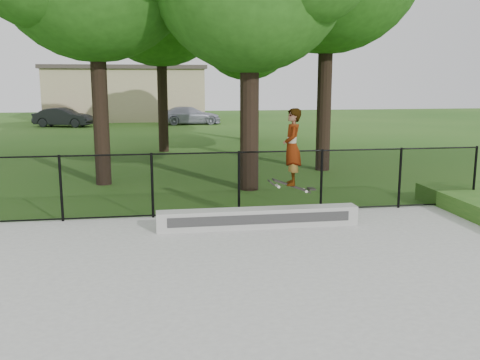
{
  "coord_description": "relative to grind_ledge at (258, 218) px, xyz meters",
  "views": [
    {
      "loc": [
        0.07,
        -6.19,
        3.17
      ],
      "look_at": [
        1.75,
        4.2,
        1.2
      ],
      "focal_mm": 40.0,
      "sensor_mm": 36.0,
      "label": 1
    }
  ],
  "objects": [
    {
      "name": "ground",
      "position": [
        -2.23,
        -4.7,
        -0.27
      ],
      "size": [
        100.0,
        100.0,
        0.0
      ],
      "primitive_type": "plane",
      "color": "#265417",
      "rests_on": "ground"
    },
    {
      "name": "concrete_slab",
      "position": [
        -2.23,
        -4.7,
        -0.24
      ],
      "size": [
        14.0,
        12.0,
        0.06
      ],
      "primitive_type": "cube",
      "color": "#9C9B97",
      "rests_on": "ground"
    },
    {
      "name": "grind_ledge",
      "position": [
        0.0,
        0.0,
        0.0
      ],
      "size": [
        4.33,
        0.4,
        0.41
      ],
      "primitive_type": "cube",
      "color": "#9B9B96",
      "rests_on": "concrete_slab"
    },
    {
      "name": "car_a",
      "position": [
        -8.67,
        29.83,
        0.35
      ],
      "size": [
        3.86,
        2.82,
        1.23
      ],
      "primitive_type": "imported",
      "rotation": [
        0.0,
        0.0,
        1.14
      ],
      "color": "maroon",
      "rests_on": "ground"
    },
    {
      "name": "car_b",
      "position": [
        -8.3,
        27.44,
        0.38
      ],
      "size": [
        3.8,
        2.31,
        1.3
      ],
      "primitive_type": "imported",
      "rotation": [
        0.0,
        0.0,
        1.29
      ],
      "color": "black",
      "rests_on": "ground"
    },
    {
      "name": "car_c",
      "position": [
        0.47,
        28.14,
        0.37
      ],
      "size": [
        4.16,
        2.06,
        1.28
      ],
      "primitive_type": "imported",
      "rotation": [
        0.0,
        0.0,
        1.64
      ],
      "color": "#9C9CB0",
      "rests_on": "ground"
    },
    {
      "name": "skater_airborne",
      "position": [
        0.69,
        -0.11,
        1.49
      ],
      "size": [
        0.8,
        0.65,
        1.83
      ],
      "color": "black",
      "rests_on": "ground"
    },
    {
      "name": "chainlink_fence",
      "position": [
        -2.23,
        1.2,
        0.54
      ],
      "size": [
        16.06,
        0.06,
        1.5
      ],
      "color": "black",
      "rests_on": "concrete_slab"
    },
    {
      "name": "distant_building",
      "position": [
        -4.23,
        33.3,
        1.9
      ],
      "size": [
        12.4,
        6.4,
        4.3
      ],
      "color": "tan",
      "rests_on": "ground"
    }
  ]
}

